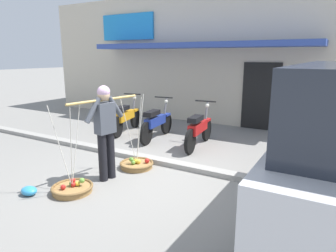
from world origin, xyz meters
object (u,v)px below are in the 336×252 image
at_px(motorcycle_nearest_shop, 126,117).
at_px(motorcycle_second_in_row, 156,123).
at_px(fruit_basket_right_side, 137,164).
at_px(plastic_litter_bag, 29,191).
at_px(fruit_basket_left_side, 72,188).
at_px(fruit_vendor, 105,127).
at_px(motorcycle_third_in_row, 199,129).

bearing_deg(motorcycle_nearest_shop, motorcycle_second_in_row, -8.35).
height_order(fruit_basket_right_side, motorcycle_nearest_shop, fruit_basket_right_side).
relative_size(fruit_basket_right_side, plastic_litter_bag, 5.18).
relative_size(fruit_basket_left_side, plastic_litter_bag, 5.18).
xyz_separation_m(fruit_vendor, fruit_basket_right_side, (0.13, 0.72, -0.90)).
bearing_deg(motorcycle_second_in_row, plastic_litter_bag, -90.03).
bearing_deg(motorcycle_second_in_row, motorcycle_nearest_shop, 171.65).
xyz_separation_m(fruit_vendor, motorcycle_second_in_row, (-0.66, 2.70, -0.52)).
xyz_separation_m(fruit_basket_right_side, plastic_litter_bag, (-0.79, -1.85, -0.01)).
distance_m(motorcycle_nearest_shop, motorcycle_second_in_row, 1.15).
bearing_deg(motorcycle_third_in_row, motorcycle_nearest_shop, 174.11).
relative_size(fruit_basket_left_side, motorcycle_nearest_shop, 0.81).
height_order(fruit_basket_left_side, motorcycle_third_in_row, fruit_basket_left_side).
xyz_separation_m(fruit_vendor, fruit_basket_left_side, (-0.13, -0.71, -0.90)).
xyz_separation_m(motorcycle_nearest_shop, motorcycle_third_in_row, (2.41, -0.25, 0.00)).
bearing_deg(fruit_basket_left_side, motorcycle_second_in_row, 98.79).
bearing_deg(motorcycle_nearest_shop, fruit_vendor, -57.94).
relative_size(fruit_vendor, motorcycle_second_in_row, 0.93).
distance_m(fruit_vendor, plastic_litter_bag, 1.59).
bearing_deg(fruit_vendor, motorcycle_third_in_row, 76.79).
bearing_deg(motorcycle_third_in_row, plastic_litter_bag, -108.76).
bearing_deg(fruit_basket_right_side, fruit_vendor, -100.40).
bearing_deg(fruit_basket_left_side, motorcycle_third_in_row, 77.43).
height_order(fruit_basket_right_side, plastic_litter_bag, fruit_basket_right_side).
xyz_separation_m(fruit_basket_left_side, motorcycle_second_in_row, (-0.53, 3.42, 0.38)).
relative_size(fruit_basket_left_side, motorcycle_second_in_row, 0.80).
distance_m(fruit_basket_right_side, motorcycle_nearest_shop, 2.92).
height_order(fruit_basket_left_side, motorcycle_second_in_row, fruit_basket_left_side).
bearing_deg(fruit_basket_left_side, fruit_vendor, 79.80).
bearing_deg(plastic_litter_bag, motorcycle_third_in_row, 71.24).
bearing_deg(fruit_vendor, plastic_litter_bag, -120.22).
height_order(fruit_vendor, plastic_litter_bag, fruit_vendor).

